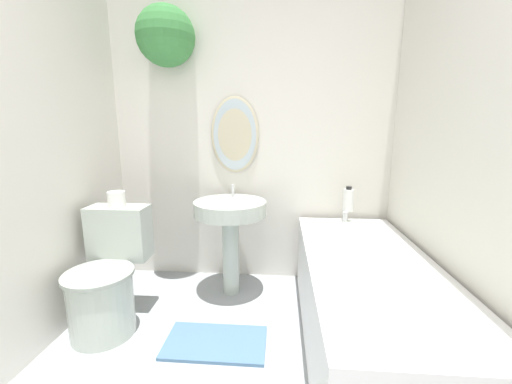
% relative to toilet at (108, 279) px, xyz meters
% --- Properties ---
extents(wall_back, '(2.33, 0.43, 2.40)m').
position_rel_toilet_xyz_m(wall_back, '(0.72, 0.78, 1.02)').
color(wall_back, silver).
rests_on(wall_back, ground_plane).
extents(wall_right, '(0.06, 2.46, 2.40)m').
position_rel_toilet_xyz_m(wall_right, '(1.97, -0.39, 0.88)').
color(wall_right, silver).
rests_on(wall_right, ground_plane).
extents(toilet, '(0.41, 0.58, 0.74)m').
position_rel_toilet_xyz_m(toilet, '(0.00, 0.00, 0.00)').
color(toilet, '#B2BCB2').
rests_on(toilet, ground_plane).
extents(pedestal_sink, '(0.54, 0.54, 0.83)m').
position_rel_toilet_xyz_m(pedestal_sink, '(0.71, 0.47, 0.27)').
color(pedestal_sink, '#B2BCB2').
rests_on(pedestal_sink, ground_plane).
extents(bathtub, '(0.69, 1.64, 0.62)m').
position_rel_toilet_xyz_m(bathtub, '(1.58, -0.09, -0.03)').
color(bathtub, silver).
rests_on(bathtub, ground_plane).
extents(shampoo_bottle, '(0.08, 0.08, 0.19)m').
position_rel_toilet_xyz_m(shampoo_bottle, '(1.60, 0.67, 0.39)').
color(shampoo_bottle, white).
rests_on(shampoo_bottle, bathtub).
extents(bath_mat, '(0.59, 0.33, 0.02)m').
position_rel_toilet_xyz_m(bath_mat, '(0.71, -0.13, -0.31)').
color(bath_mat, '#4C7093').
rests_on(bath_mat, ground_plane).
extents(toilet_paper_roll, '(0.11, 0.11, 0.10)m').
position_rel_toilet_xyz_m(toilet_paper_roll, '(0.00, 0.19, 0.48)').
color(toilet_paper_roll, white).
rests_on(toilet_paper_roll, toilet).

